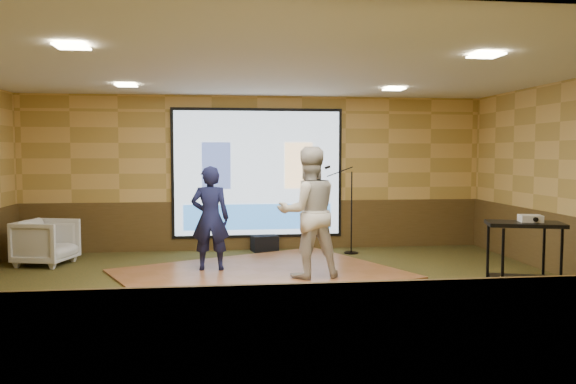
{
  "coord_description": "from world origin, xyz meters",
  "views": [
    {
      "loc": [
        -0.72,
        -7.46,
        1.9
      ],
      "look_at": [
        0.3,
        1.01,
        1.3
      ],
      "focal_mm": 35.0,
      "sensor_mm": 36.0,
      "label": 1
    }
  ],
  "objects": [
    {
      "name": "mic_stand",
      "position": [
        1.67,
        2.81,
        0.49
      ],
      "size": [
        0.65,
        0.27,
        1.67
      ],
      "rotation": [
        0.0,
        0.0,
        0.29
      ],
      "color": "black",
      "rests_on": "ground"
    },
    {
      "name": "downlight_nw",
      "position": [
        -2.2,
        1.8,
        2.97
      ],
      "size": [
        0.32,
        0.32,
        0.02
      ],
      "primitive_type": "cube",
      "color": "#FEEDBF",
      "rests_on": "room_shell"
    },
    {
      "name": "downlight_sw",
      "position": [
        -2.2,
        -1.5,
        2.97
      ],
      "size": [
        0.32,
        0.32,
        0.02
      ],
      "primitive_type": "cube",
      "color": "#FEEDBF",
      "rests_on": "room_shell"
    },
    {
      "name": "room_shell",
      "position": [
        0.0,
        0.0,
        2.09
      ],
      "size": [
        9.04,
        7.04,
        3.02
      ],
      "color": "tan",
      "rests_on": "ground"
    },
    {
      "name": "banquet_chair",
      "position": [
        -3.66,
        2.37,
        0.39
      ],
      "size": [
        1.05,
        1.03,
        0.77
      ],
      "primitive_type": "imported",
      "rotation": [
        0.0,
        0.0,
        1.29
      ],
      "color": "gray",
      "rests_on": "ground"
    },
    {
      "name": "player_right",
      "position": [
        0.58,
        0.79,
        1.01
      ],
      "size": [
        1.06,
        0.88,
        1.96
      ],
      "primitive_type": "imported",
      "rotation": [
        0.0,
        0.0,
        3.3
      ],
      "color": "beige",
      "rests_on": "dance_floor"
    },
    {
      "name": "downlight_se",
      "position": [
        2.2,
        -1.5,
        2.97
      ],
      "size": [
        0.32,
        0.32,
        0.02
      ],
      "primitive_type": "cube",
      "color": "#FEEDBF",
      "rests_on": "room_shell"
    },
    {
      "name": "wainscot_front",
      "position": [
        0.0,
        -3.48,
        0.47
      ],
      "size": [
        9.0,
        0.04,
        0.95
      ],
      "primitive_type": "cube",
      "color": "#463417",
      "rests_on": "ground"
    },
    {
      "name": "wainscot_back",
      "position": [
        0.0,
        3.48,
        0.47
      ],
      "size": [
        9.0,
        0.04,
        0.95
      ],
      "primitive_type": "cube",
      "color": "#463417",
      "rests_on": "ground"
    },
    {
      "name": "dance_floor",
      "position": [
        -0.12,
        1.15,
        0.01
      ],
      "size": [
        4.99,
        4.51,
        0.03
      ],
      "primitive_type": "cube",
      "rotation": [
        0.0,
        0.0,
        0.43
      ],
      "color": "brown",
      "rests_on": "ground"
    },
    {
      "name": "player_left",
      "position": [
        -0.89,
        1.49,
        0.86
      ],
      "size": [
        0.63,
        0.43,
        1.66
      ],
      "primitive_type": "imported",
      "rotation": [
        0.0,
        0.0,
        3.08
      ],
      "color": "#14173F",
      "rests_on": "dance_floor"
    },
    {
      "name": "duffel_bag",
      "position": [
        0.11,
        3.25,
        0.15
      ],
      "size": [
        0.55,
        0.42,
        0.3
      ],
      "primitive_type": "cube",
      "rotation": [
        0.0,
        0.0,
        0.22
      ],
      "color": "black",
      "rests_on": "ground"
    },
    {
      "name": "ground",
      "position": [
        0.0,
        0.0,
        0.0
      ],
      "size": [
        9.0,
        9.0,
        0.0
      ],
      "primitive_type": "plane",
      "color": "#273317",
      "rests_on": "ground"
    },
    {
      "name": "av_table",
      "position": [
        3.22,
        -0.62,
        0.7
      ],
      "size": [
        0.95,
        0.5,
        1.0
      ],
      "rotation": [
        0.0,
        0.0,
        -0.3
      ],
      "color": "black",
      "rests_on": "ground"
    },
    {
      "name": "projector",
      "position": [
        3.3,
        -0.61,
        1.04
      ],
      "size": [
        0.32,
        0.28,
        0.09
      ],
      "primitive_type": "cube",
      "rotation": [
        0.0,
        0.0,
        -0.24
      ],
      "color": "silver",
      "rests_on": "av_table"
    },
    {
      "name": "projector_screen",
      "position": [
        0.0,
        3.44,
        1.47
      ],
      "size": [
        3.32,
        0.06,
        2.52
      ],
      "color": "black",
      "rests_on": "room_shell"
    },
    {
      "name": "downlight_ne",
      "position": [
        2.2,
        1.8,
        2.97
      ],
      "size": [
        0.32,
        0.32,
        0.02
      ],
      "primitive_type": "cube",
      "color": "#FEEDBF",
      "rests_on": "room_shell"
    }
  ]
}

